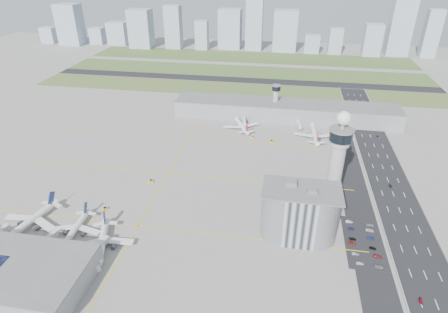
% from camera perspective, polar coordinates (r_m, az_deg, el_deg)
% --- Properties ---
extents(ground, '(1000.00, 1000.00, 0.00)m').
position_cam_1_polar(ground, '(241.31, -1.43, -7.08)').
color(ground, '#9C9991').
extents(grass_strip_0, '(480.00, 50.00, 0.08)m').
position_cam_1_polar(grass_strip_0, '(443.92, 1.66, 10.20)').
color(grass_strip_0, '#50642F').
rests_on(grass_strip_0, ground).
extents(grass_strip_1, '(480.00, 60.00, 0.08)m').
position_cam_1_polar(grass_strip_1, '(514.97, 2.90, 12.81)').
color(grass_strip_1, '#45642F').
rests_on(grass_strip_1, ground).
extents(grass_strip_2, '(480.00, 70.00, 0.08)m').
position_cam_1_polar(grass_strip_2, '(591.83, 3.91, 14.89)').
color(grass_strip_2, '#526F34').
rests_on(grass_strip_2, ground).
extents(runway, '(480.00, 22.00, 0.10)m').
position_cam_1_polar(runway, '(478.82, 2.31, 11.58)').
color(runway, black).
rests_on(runway, ground).
extents(highway, '(28.00, 500.00, 0.10)m').
position_cam_1_polar(highway, '(249.86, 25.79, -9.01)').
color(highway, black).
rests_on(highway, ground).
extents(barrier_left, '(0.60, 500.00, 1.20)m').
position_cam_1_polar(barrier_left, '(245.66, 22.67, -8.78)').
color(barrier_left, '#9E9E99').
rests_on(barrier_left, ground).
extents(barrier_right, '(0.60, 500.00, 1.20)m').
position_cam_1_polar(barrier_right, '(254.15, 28.86, -9.01)').
color(barrier_right, '#9E9E99').
rests_on(barrier_right, ground).
extents(landside_road, '(18.00, 260.00, 0.08)m').
position_cam_1_polar(landside_road, '(235.65, 20.45, -10.22)').
color(landside_road, black).
rests_on(landside_road, ground).
extents(parking_lot, '(20.00, 44.00, 0.10)m').
position_cam_1_polar(parking_lot, '(226.08, 20.39, -12.09)').
color(parking_lot, black).
rests_on(parking_lot, ground).
extents(taxiway_line_h_0, '(260.00, 0.60, 0.01)m').
position_cam_1_polar(taxiway_line_h_0, '(228.82, -12.96, -10.24)').
color(taxiway_line_h_0, yellow).
rests_on(taxiway_line_h_0, ground).
extents(taxiway_line_h_1, '(260.00, 0.60, 0.01)m').
position_cam_1_polar(taxiway_line_h_1, '(274.52, -8.44, -2.56)').
color(taxiway_line_h_1, yellow).
rests_on(taxiway_line_h_1, ground).
extents(taxiway_line_h_2, '(260.00, 0.60, 0.01)m').
position_cam_1_polar(taxiway_line_h_2, '(324.91, -5.31, 2.86)').
color(taxiway_line_h_2, yellow).
rests_on(taxiway_line_h_2, ground).
extents(taxiway_line_v, '(0.60, 260.00, 0.01)m').
position_cam_1_polar(taxiway_line_v, '(274.52, -8.44, -2.56)').
color(taxiway_line_v, yellow).
rests_on(taxiway_line_v, ground).
extents(control_tower, '(14.00, 14.00, 64.50)m').
position_cam_1_polar(control_tower, '(228.54, 16.88, -0.28)').
color(control_tower, '#ADAAA5').
rests_on(control_tower, ground).
extents(secondary_tower, '(8.60, 8.60, 31.90)m').
position_cam_1_polar(secondary_tower, '(363.08, 7.87, 8.78)').
color(secondary_tower, '#ADAAA5').
rests_on(secondary_tower, ground).
extents(admin_building, '(42.00, 24.00, 33.50)m').
position_cam_1_polar(admin_building, '(211.71, 11.44, -8.42)').
color(admin_building, '#B2B2B7').
rests_on(admin_building, ground).
extents(terminal_pier, '(210.00, 32.00, 15.80)m').
position_cam_1_polar(terminal_pier, '(364.92, 9.32, 6.94)').
color(terminal_pier, gray).
rests_on(terminal_pier, ground).
extents(near_terminal, '(84.00, 42.00, 13.00)m').
position_cam_1_polar(near_terminal, '(215.39, -30.86, -15.01)').
color(near_terminal, gray).
rests_on(near_terminal, ground).
extents(airplane_near_a, '(43.42, 48.44, 11.85)m').
position_cam_1_polar(airplane_near_a, '(246.77, -27.63, -8.30)').
color(airplane_near_a, white).
rests_on(airplane_near_a, ground).
extents(airplane_near_b, '(32.59, 37.66, 10.06)m').
position_cam_1_polar(airplane_near_b, '(230.58, -21.92, -9.93)').
color(airplane_near_b, white).
rests_on(airplane_near_b, ground).
extents(airplane_near_c, '(45.51, 49.22, 11.26)m').
position_cam_1_polar(airplane_near_c, '(215.24, -18.21, -12.06)').
color(airplane_near_c, white).
rests_on(airplane_near_c, ground).
extents(airplane_far_a, '(46.43, 49.37, 10.96)m').
position_cam_1_polar(airplane_far_a, '(340.61, 2.60, 5.24)').
color(airplane_far_a, white).
rests_on(airplane_far_a, ground).
extents(airplane_far_b, '(37.77, 43.53, 11.56)m').
position_cam_1_polar(airplane_far_b, '(331.66, 13.69, 3.79)').
color(airplane_far_b, white).
rests_on(airplane_far_b, ground).
extents(jet_bridge_near_1, '(5.39, 14.31, 5.70)m').
position_cam_1_polar(jet_bridge_near_1, '(226.18, -26.40, -12.61)').
color(jet_bridge_near_1, silver).
rests_on(jet_bridge_near_1, ground).
extents(jet_bridge_near_2, '(5.39, 14.31, 5.70)m').
position_cam_1_polar(jet_bridge_near_2, '(211.49, -19.54, -14.18)').
color(jet_bridge_near_2, silver).
rests_on(jet_bridge_near_2, ground).
extents(jet_bridge_far_0, '(5.39, 14.31, 5.70)m').
position_cam_1_polar(jet_bridge_far_0, '(353.99, 3.01, 5.70)').
color(jet_bridge_far_0, silver).
rests_on(jet_bridge_far_0, ground).
extents(jet_bridge_far_1, '(5.39, 14.31, 5.70)m').
position_cam_1_polar(jet_bridge_far_1, '(352.27, 11.13, 5.06)').
color(jet_bridge_far_1, silver).
rests_on(jet_bridge_far_1, ground).
extents(tug_0, '(3.45, 2.89, 1.71)m').
position_cam_1_polar(tug_0, '(264.36, -25.18, -6.45)').
color(tug_0, gold).
rests_on(tug_0, ground).
extents(tug_1, '(2.72, 3.44, 1.77)m').
position_cam_1_polar(tug_1, '(235.55, -17.58, -9.42)').
color(tug_1, yellow).
rests_on(tug_1, ground).
extents(tug_2, '(3.55, 3.78, 1.81)m').
position_cam_1_polar(tug_2, '(246.32, -17.67, -7.56)').
color(tug_2, gold).
rests_on(tug_2, ground).
extents(tug_3, '(4.04, 4.12, 1.99)m').
position_cam_1_polar(tug_3, '(265.88, -11.09, -3.69)').
color(tug_3, yellow).
rests_on(tug_3, ground).
extents(tug_4, '(3.17, 2.59, 1.60)m').
position_cam_1_polar(tug_4, '(323.91, 4.41, 2.97)').
color(tug_4, gold).
rests_on(tug_4, ground).
extents(tug_5, '(3.56, 2.52, 2.02)m').
position_cam_1_polar(tug_5, '(317.73, 7.26, 2.32)').
color(tug_5, gold).
rests_on(tug_5, ground).
extents(car_lot_0, '(3.80, 1.54, 1.29)m').
position_cam_1_polar(car_lot_0, '(211.74, 19.99, -15.03)').
color(car_lot_0, white).
rests_on(car_lot_0, ground).
extents(car_lot_1, '(3.95, 1.87, 1.25)m').
position_cam_1_polar(car_lot_1, '(216.40, 19.40, -13.80)').
color(car_lot_1, gray).
rests_on(car_lot_1, ground).
extents(car_lot_2, '(4.30, 2.53, 1.12)m').
position_cam_1_polar(car_lot_2, '(222.62, 18.94, -12.35)').
color(car_lot_2, maroon).
rests_on(car_lot_2, ground).
extents(car_lot_3, '(3.99, 1.85, 1.13)m').
position_cam_1_polar(car_lot_3, '(225.33, 18.99, -11.78)').
color(car_lot_3, black).
rests_on(car_lot_3, ground).
extents(car_lot_4, '(3.58, 1.49, 1.21)m').
position_cam_1_polar(car_lot_4, '(232.24, 18.83, -10.36)').
color(car_lot_4, navy).
rests_on(car_lot_4, ground).
extents(car_lot_5, '(4.14, 1.93, 1.31)m').
position_cam_1_polar(car_lot_5, '(237.09, 18.52, -9.38)').
color(car_lot_5, silver).
rests_on(car_lot_5, ground).
extents(car_lot_6, '(4.61, 2.50, 1.23)m').
position_cam_1_polar(car_lot_6, '(213.29, 22.57, -15.26)').
color(car_lot_6, gray).
rests_on(car_lot_6, ground).
extents(car_lot_7, '(4.61, 2.45, 1.27)m').
position_cam_1_polar(car_lot_7, '(218.98, 22.38, -13.88)').
color(car_lot_7, maroon).
rests_on(car_lot_7, ground).
extents(car_lot_8, '(3.82, 1.91, 1.25)m').
position_cam_1_polar(car_lot_8, '(223.00, 21.73, -12.84)').
color(car_lot_8, black).
rests_on(car_lot_8, ground).
extents(car_lot_9, '(3.98, 1.46, 1.30)m').
position_cam_1_polar(car_lot_9, '(229.05, 21.47, -11.52)').
color(car_lot_9, navy).
rests_on(car_lot_9, ground).
extents(car_lot_10, '(4.72, 2.60, 1.25)m').
position_cam_1_polar(car_lot_10, '(234.60, 21.31, -10.42)').
color(car_lot_10, silver).
rests_on(car_lot_10, ground).
extents(car_lot_11, '(4.26, 1.77, 1.23)m').
position_cam_1_polar(car_lot_11, '(238.53, 21.35, -9.71)').
color(car_lot_11, gray).
rests_on(car_lot_11, ground).
extents(car_hw_0, '(1.86, 3.74, 1.23)m').
position_cam_1_polar(car_hw_0, '(204.97, 27.78, -18.86)').
color(car_hw_0, maroon).
rests_on(car_hw_0, ground).
extents(car_hw_1, '(1.52, 3.75, 1.21)m').
position_cam_1_polar(car_hw_1, '(280.78, 24.02, -4.09)').
color(car_hw_1, black).
rests_on(car_hw_1, ground).
extents(car_hw_2, '(2.12, 4.17, 1.13)m').
position_cam_1_polar(car_hw_2, '(351.21, 22.42, 2.85)').
color(car_hw_2, navy).
rests_on(car_hw_2, ground).
extents(car_hw_4, '(2.15, 4.06, 1.31)m').
position_cam_1_polar(car_hw_4, '(401.61, 19.29, 6.62)').
color(car_hw_4, gray).
rests_on(car_hw_4, ground).
extents(skyline_bldg_0, '(24.05, 19.24, 26.50)m').
position_cam_1_polar(skyline_bldg_0, '(752.64, -25.11, 16.42)').
color(skyline_bldg_0, '#9EADC1').
rests_on(skyline_bldg_0, ground).
extents(skyline_bldg_1, '(37.63, 30.10, 65.60)m').
position_cam_1_polar(skyline_bldg_1, '(721.24, -22.40, 18.10)').
color(skyline_bldg_1, '#9EADC1').
rests_on(skyline_bldg_1, ground).
extents(skyline_bldg_2, '(22.81, 18.25, 26.79)m').
position_cam_1_polar(skyline_bldg_2, '(715.70, -18.73, 17.05)').
color(skyline_bldg_2, '#9EADC1').
rests_on(skyline_bldg_2, ground).
extents(skyline_bldg_3, '(32.30, 25.84, 36.93)m').
position_cam_1_polar(skyline_bldg_3, '(698.83, -15.80, 17.63)').
color(skyline_bldg_3, '#9EADC1').
rests_on(skyline_bldg_3, ground).
extents(skyline_bldg_4, '(35.81, 28.65, 60.36)m').
position_cam_1_polar(skyline_bldg_4, '(663.33, -12.55, 18.48)').
color(skyline_bldg_4, '#9EADC1').
rests_on(skyline_bldg_4, ground).
extents(skyline_bldg_5, '(25.49, 20.39, 66.89)m').
position_cam_1_polar(skyline_bldg_5, '(649.00, -7.72, 18.96)').
color(skyline_bldg_5, '#9EADC1').
rests_on(skyline_bldg_5, ground).
extents(skyline_bldg_6, '(20.04, 16.03, 45.20)m').
position_cam_1_polar(skyline_bldg_6, '(637.02, -3.40, 17.98)').
color(skyline_bldg_6, '#9EADC1').
rests_on(skyline_bldg_6, ground).
extents(skyline_bldg_7, '(35.76, 28.61, 61.22)m').
position_cam_1_polar(skyline_bldg_7, '(645.81, 0.93, 18.89)').
color(skyline_bldg_7, '#9EADC1').
rests_on(skyline_bldg_7, ground).
extents(skyline_bldg_8, '(26.33, 21.06, 83.39)m').
position_cam_1_polar(skyline_bldg_8, '(633.86, 4.65, 19.63)').
color(skyline_bldg_8, '#9EADC1').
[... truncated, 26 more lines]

